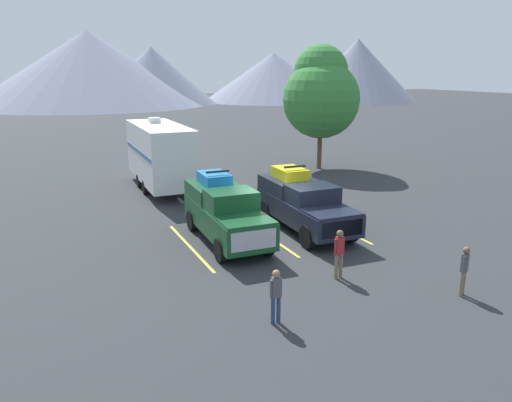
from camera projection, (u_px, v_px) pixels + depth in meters
The scene contains 12 objects.
ground_plane at pixel (275, 241), 19.25m from camera, with size 240.00×240.00×0.00m, color #2D3033.
pickup_truck_a at pixel (225, 211), 19.05m from camera, with size 2.24×5.64×2.66m.
pickup_truck_b at pixel (303, 202), 20.41m from camera, with size 2.34×5.74×2.59m.
lot_stripe_a at pixel (190, 247), 18.61m from camera, with size 0.12×5.50×0.01m, color gold.
lot_stripe_b at pixel (266, 235), 19.93m from camera, with size 0.12×5.50×0.01m, color gold.
lot_stripe_c at pixel (333, 225), 21.25m from camera, with size 0.12×5.50×0.01m, color gold.
camper_trailer_a at pixel (160, 153), 27.11m from camera, with size 2.60×8.54×3.93m.
person_a at pixel (464, 268), 14.36m from camera, with size 0.31×0.27×1.55m.
person_b at pixel (339, 251), 15.55m from camera, with size 0.36×0.22×1.64m.
person_c at pixel (276, 293), 12.76m from camera, with size 0.34×0.21×1.53m.
tree_a at pixel (321, 93), 32.22m from camera, with size 5.12×5.12×8.23m.
mountain_ridge at pixel (27, 68), 82.17m from camera, with size 138.77×52.89×17.95m.
Camera 1 is at (-8.31, -16.17, 6.55)m, focal length 34.09 mm.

